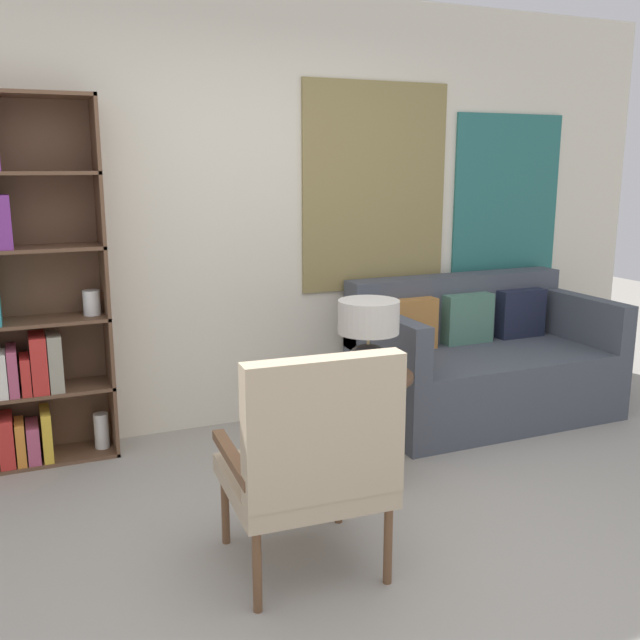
# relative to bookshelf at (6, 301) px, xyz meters

# --- Properties ---
(ground_plane) EXTENTS (14.00, 14.00, 0.00)m
(ground_plane) POSITION_rel_bookshelf_xyz_m (1.30, -1.84, -0.94)
(ground_plane) COLOR #9E998E
(wall_back) EXTENTS (6.40, 0.08, 2.70)m
(wall_back) POSITION_rel_bookshelf_xyz_m (1.37, 0.18, 0.42)
(wall_back) COLOR silver
(wall_back) RESTS_ON ground_plane
(bookshelf) EXTENTS (0.86, 0.30, 2.03)m
(bookshelf) POSITION_rel_bookshelf_xyz_m (0.00, 0.00, 0.00)
(bookshelf) COLOR brown
(bookshelf) RESTS_ON ground_plane
(armchair) EXTENTS (0.66, 0.65, 0.97)m
(armchair) POSITION_rel_bookshelf_xyz_m (1.08, -1.71, -0.40)
(armchair) COLOR brown
(armchair) RESTS_ON ground_plane
(couch) EXTENTS (1.65, 0.94, 0.90)m
(couch) POSITION_rel_bookshelf_xyz_m (2.89, -0.30, -0.60)
(couch) COLOR #474C56
(couch) RESTS_ON ground_plane
(side_table) EXTENTS (0.58, 0.58, 0.58)m
(side_table) POSITION_rel_bookshelf_xyz_m (1.69, -0.89, -0.42)
(side_table) COLOR brown
(side_table) RESTS_ON ground_plane
(table_lamp) EXTENTS (0.32, 0.32, 0.41)m
(table_lamp) POSITION_rel_bookshelf_xyz_m (1.71, -0.96, -0.12)
(table_lamp) COLOR #2D2D33
(table_lamp) RESTS_ON side_table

